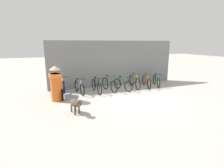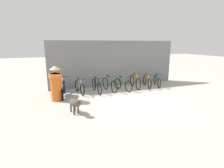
% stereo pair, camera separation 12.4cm
% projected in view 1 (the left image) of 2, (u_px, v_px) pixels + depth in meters
% --- Properties ---
extents(ground_plane, '(60.00, 60.00, 0.00)m').
position_uv_depth(ground_plane, '(141.00, 101.00, 8.41)').
color(ground_plane, '#ADA89E').
extents(shop_wall_back, '(8.38, 0.20, 2.87)m').
position_uv_depth(shop_wall_back, '(114.00, 63.00, 11.28)').
color(shop_wall_back, slate).
rests_on(shop_wall_back, ground).
extents(bicycle_0, '(0.46, 1.60, 0.84)m').
position_uv_depth(bicycle_0, '(79.00, 87.00, 9.58)').
color(bicycle_0, black).
rests_on(bicycle_0, ground).
extents(bicycle_1, '(0.46, 1.74, 0.88)m').
position_uv_depth(bicycle_1, '(96.00, 86.00, 9.75)').
color(bicycle_1, black).
rests_on(bicycle_1, ground).
extents(bicycle_2, '(0.46, 1.73, 0.92)m').
position_uv_depth(bicycle_2, '(109.00, 85.00, 10.09)').
color(bicycle_2, black).
rests_on(bicycle_2, ground).
extents(bicycle_3, '(0.58, 1.56, 0.83)m').
position_uv_depth(bicycle_3, '(123.00, 85.00, 10.25)').
color(bicycle_3, black).
rests_on(bicycle_3, ground).
extents(bicycle_4, '(0.46, 1.75, 0.93)m').
position_uv_depth(bicycle_4, '(135.00, 82.00, 10.79)').
color(bicycle_4, black).
rests_on(bicycle_4, ground).
extents(bicycle_5, '(0.55, 1.67, 0.84)m').
position_uv_depth(bicycle_5, '(146.00, 81.00, 11.05)').
color(bicycle_5, black).
rests_on(bicycle_5, ground).
extents(bicycle_6, '(0.62, 1.53, 0.81)m').
position_uv_depth(bicycle_6, '(156.00, 81.00, 11.29)').
color(bicycle_6, black).
rests_on(bicycle_6, ground).
extents(motorcycle, '(0.58, 1.92, 1.11)m').
position_uv_depth(motorcycle, '(62.00, 88.00, 9.01)').
color(motorcycle, black).
rests_on(motorcycle, ground).
extents(stray_dog, '(0.45, 1.05, 0.64)m').
position_uv_depth(stray_dog, '(76.00, 103.00, 6.78)').
color(stray_dog, '#4C3F33').
rests_on(stray_dog, ground).
extents(person_in_robes, '(0.85, 0.85, 1.69)m').
position_uv_depth(person_in_robes, '(56.00, 83.00, 8.27)').
color(person_in_robes, orange).
rests_on(person_in_robes, ground).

